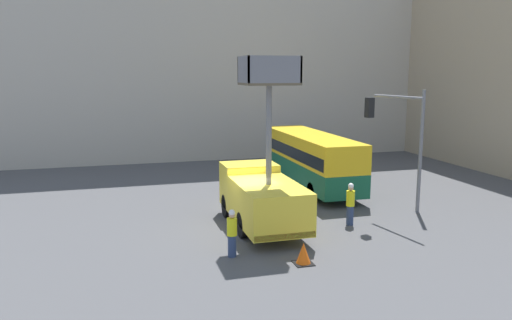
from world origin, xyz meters
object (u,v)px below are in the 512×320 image
object	(u,v)px
utility_truck	(262,194)
city_bus	(311,157)
road_worker_directing	(350,204)
traffic_cone_near_truck	(303,254)
road_worker_near_truck	(232,233)
traffic_light_pole	(403,132)

from	to	relation	value
utility_truck	city_bus	distance (m)	8.48
road_worker_directing	traffic_cone_near_truck	xyz separation A→B (m)	(-3.73, -3.81, -0.61)
road_worker_directing	city_bus	bearing A→B (deg)	139.80
city_bus	road_worker_directing	xyz separation A→B (m)	(-1.08, -7.47, -0.90)
utility_truck	road_worker_directing	xyz separation A→B (m)	(3.99, -0.67, -0.58)
utility_truck	road_worker_near_truck	bearing A→B (deg)	-123.82
road_worker_directing	utility_truck	bearing A→B (deg)	-131.56
city_bus	utility_truck	bearing A→B (deg)	157.14
road_worker_directing	traffic_light_pole	bearing A→B (deg)	73.44
utility_truck	road_worker_near_truck	size ratio (longest dim) A/B	4.09
traffic_cone_near_truck	road_worker_near_truck	bearing A→B (deg)	148.97
traffic_light_pole	road_worker_directing	xyz separation A→B (m)	(-3.06, -0.84, -3.09)
utility_truck	road_worker_directing	bearing A→B (deg)	-9.56
traffic_cone_near_truck	utility_truck	bearing A→B (deg)	93.36
city_bus	traffic_cone_near_truck	size ratio (longest dim) A/B	12.78
utility_truck	road_worker_near_truck	distance (m)	3.76
utility_truck	traffic_light_pole	world-z (taller)	utility_truck
city_bus	road_worker_near_truck	xyz separation A→B (m)	(-7.13, -9.88, -0.96)
city_bus	road_worker_near_truck	world-z (taller)	city_bus
city_bus	road_worker_near_truck	distance (m)	12.22
utility_truck	traffic_cone_near_truck	world-z (taller)	utility_truck
city_bus	traffic_cone_near_truck	bearing A→B (deg)	170.76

